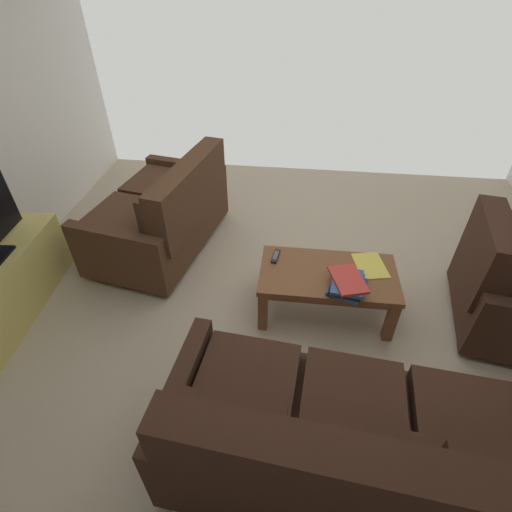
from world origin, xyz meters
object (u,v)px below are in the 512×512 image
at_px(sofa_main, 348,450).
at_px(loose_magazine, 370,266).
at_px(coffee_table, 328,279).
at_px(book_stack, 347,284).
at_px(loveseat_near, 164,213).
at_px(tv_remote, 276,256).
at_px(tv_stand, 6,287).

height_order(sofa_main, loose_magazine, sofa_main).
distance_m(coffee_table, book_stack, 0.23).
distance_m(sofa_main, loveseat_near, 2.50).
relative_size(sofa_main, loose_magazine, 6.37).
bearing_deg(coffee_table, sofa_main, 92.53).
height_order(sofa_main, loveseat_near, sofa_main).
height_order(loveseat_near, tv_remote, loveseat_near).
distance_m(coffee_table, loose_magazine, 0.34).
xyz_separation_m(sofa_main, loveseat_near, (1.53, -1.97, -0.02)).
height_order(loveseat_near, tv_stand, loveseat_near).
bearing_deg(loveseat_near, tv_stand, 45.85).
relative_size(tv_stand, tv_remote, 7.85).
height_order(tv_stand, loose_magazine, tv_stand).
distance_m(tv_stand, tv_remote, 2.07).
bearing_deg(loose_magazine, tv_stand, 176.61).
relative_size(sofa_main, book_stack, 5.49).
bearing_deg(tv_stand, sofa_main, 158.27).
height_order(loveseat_near, coffee_table, loveseat_near).
bearing_deg(loose_magazine, sofa_main, -112.18).
distance_m(coffee_table, tv_stand, 2.44).
bearing_deg(book_stack, coffee_table, -53.94).
xyz_separation_m(book_stack, loose_magazine, (-0.20, -0.27, -0.05)).
bearing_deg(tv_stand, loose_magazine, -171.63).
relative_size(coffee_table, book_stack, 2.91).
xyz_separation_m(loveseat_near, tv_stand, (0.95, 0.98, -0.11)).
bearing_deg(tv_remote, book_stack, 150.50).
relative_size(sofa_main, loveseat_near, 1.26).
bearing_deg(loveseat_near, coffee_table, 154.88).
bearing_deg(coffee_table, loose_magazine, -160.30).
bearing_deg(book_stack, loveseat_near, -28.15).
height_order(sofa_main, tv_stand, sofa_main).
distance_m(loveseat_near, coffee_table, 1.63).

